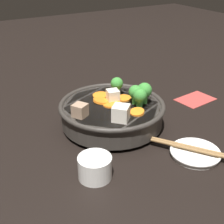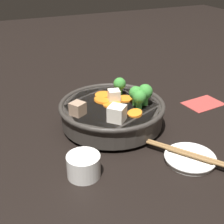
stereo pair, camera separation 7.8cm
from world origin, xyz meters
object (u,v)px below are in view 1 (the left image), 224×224
(stirfry_bowl, at_px, (113,111))
(chopsticks_pair, at_px, (196,149))
(tea_cup, at_px, (95,167))
(side_saucer, at_px, (195,153))

(stirfry_bowl, relative_size, chopsticks_pair, 1.52)
(tea_cup, distance_m, chopsticks_pair, 0.23)
(tea_cup, bearing_deg, side_saucer, 167.85)
(stirfry_bowl, relative_size, side_saucer, 2.39)
(stirfry_bowl, height_order, side_saucer, stirfry_bowl)
(stirfry_bowl, height_order, tea_cup, stirfry_bowl)
(side_saucer, relative_size, chopsticks_pair, 0.64)
(tea_cup, height_order, chopsticks_pair, tea_cup)
(stirfry_bowl, bearing_deg, tea_cup, 49.44)
(side_saucer, bearing_deg, chopsticks_pair, 90.00)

